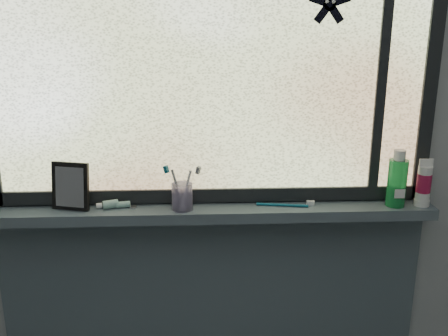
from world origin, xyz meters
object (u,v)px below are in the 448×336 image
mouthwash_bottle (397,178)px  vanity_mirror (70,186)px  cream_tube (424,181)px  toothbrush_cup (182,197)px

mouthwash_bottle → vanity_mirror: bearing=178.9°
mouthwash_bottle → cream_tube: mouthwash_bottle is taller
toothbrush_cup → cream_tube: size_ratio=0.77×
toothbrush_cup → cream_tube: (0.87, 0.00, 0.05)m
toothbrush_cup → cream_tube: 0.87m
toothbrush_cup → mouthwash_bottle: size_ratio=0.56×
cream_tube → toothbrush_cup: bearing=-180.0°
vanity_mirror → cream_tube: size_ratio=1.36×
vanity_mirror → toothbrush_cup: (0.39, -0.03, -0.04)m
vanity_mirror → mouthwash_bottle: size_ratio=0.99×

